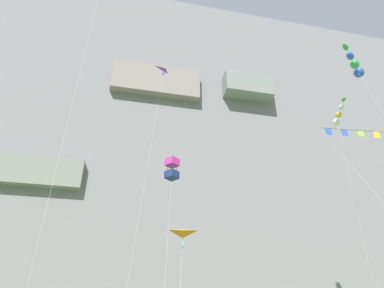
# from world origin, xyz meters

# --- Properties ---
(cliff_face) EXTENTS (180.00, 31.25, 73.64)m
(cliff_face) POSITION_xyz_m (-0.00, 69.38, 36.83)
(cliff_face) COLOR gray
(cliff_face) RESTS_ON ground
(kite_delta_low_right) EXTENTS (3.46, 4.70, 26.72)m
(kite_delta_low_right) POSITION_xyz_m (-1.19, 28.42, 25.44)
(kite_delta_low_right) COLOR purple
(kite_delta_low_right) RESTS_ON ground
(kite_banner_mid_right) EXTENTS (6.61, 6.14, 16.31)m
(kite_banner_mid_right) POSITION_xyz_m (13.42, 20.41, 15.39)
(kite_banner_mid_right) COLOR black
(kite_banner_mid_right) RESTS_ON ground
(kite_windsock_front_field) EXTENTS (3.30, 5.30, 28.94)m
(kite_windsock_front_field) POSITION_xyz_m (23.09, 34.02, 28.05)
(kite_windsock_front_field) COLOR white
(kite_windsock_front_field) RESTS_ON ground
(kite_windsock_low_left) EXTENTS (4.48, 5.51, 26.03)m
(kite_windsock_low_left) POSITION_xyz_m (16.92, 22.57, 25.50)
(kite_windsock_low_left) COLOR blue
(kite_windsock_low_left) RESTS_ON ground
(kite_box_upper_left) EXTENTS (1.87, 5.22, 17.86)m
(kite_box_upper_left) POSITION_xyz_m (0.37, 31.57, 16.76)
(kite_box_upper_left) COLOR #CC3399
(kite_box_upper_left) RESTS_ON ground
(kite_delta_far_left) EXTENTS (1.76, 3.78, 8.11)m
(kite_delta_far_left) POSITION_xyz_m (0.38, 25.40, 7.79)
(kite_delta_far_left) COLOR orange
(kite_delta_far_left) RESTS_ON ground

